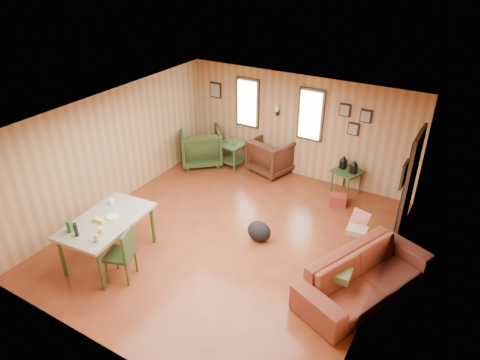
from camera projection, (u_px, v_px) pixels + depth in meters
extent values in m
cube|color=brown|center=(229.00, 238.00, 8.08)|extent=(5.50, 6.00, 0.02)
cube|color=#997C5B|center=(227.00, 117.00, 6.91)|extent=(5.50, 6.00, 0.02)
cube|color=tan|center=(298.00, 127.00, 9.76)|extent=(5.50, 0.02, 2.40)
cube|color=tan|center=(99.00, 286.00, 5.23)|extent=(5.50, 0.02, 2.40)
cube|color=tan|center=(114.00, 148.00, 8.72)|extent=(0.02, 6.00, 2.40)
cube|color=tan|center=(388.00, 229.00, 6.27)|extent=(0.02, 6.00, 2.40)
cube|color=black|center=(248.00, 103.00, 10.14)|extent=(0.60, 0.05, 1.20)
cube|color=#E0F2D1|center=(247.00, 103.00, 10.11)|extent=(0.48, 0.04, 1.06)
cube|color=black|center=(311.00, 115.00, 9.43)|extent=(0.60, 0.05, 1.20)
cube|color=#E0F2D1|center=(310.00, 115.00, 9.40)|extent=(0.48, 0.04, 1.06)
cube|color=black|center=(278.00, 113.00, 9.82)|extent=(0.07, 0.05, 0.12)
cylinder|color=silver|center=(277.00, 108.00, 9.71)|extent=(0.07, 0.07, 0.14)
cube|color=black|center=(410.00, 184.00, 7.86)|extent=(0.06, 1.00, 2.05)
cube|color=black|center=(408.00, 183.00, 7.87)|extent=(0.04, 0.82, 1.90)
cube|color=black|center=(345.00, 110.00, 8.98)|extent=(0.24, 0.04, 0.28)
cube|color=#9E998C|center=(345.00, 110.00, 8.95)|extent=(0.19, 0.02, 0.22)
cube|color=black|center=(366.00, 116.00, 8.80)|extent=(0.24, 0.04, 0.28)
cube|color=#9E998C|center=(365.00, 117.00, 8.78)|extent=(0.19, 0.02, 0.22)
cube|color=black|center=(353.00, 129.00, 9.06)|extent=(0.24, 0.04, 0.28)
cube|color=#9E998C|center=(353.00, 129.00, 9.04)|extent=(0.19, 0.02, 0.22)
cube|color=black|center=(216.00, 90.00, 10.46)|extent=(0.30, 0.04, 0.38)
cube|color=#9E998C|center=(215.00, 90.00, 10.43)|extent=(0.24, 0.02, 0.31)
cube|color=black|center=(404.00, 175.00, 6.69)|extent=(0.04, 0.34, 0.42)
cube|color=#9E998C|center=(402.00, 174.00, 6.70)|extent=(0.02, 0.27, 0.34)
imported|color=brown|center=(366.00, 270.00, 6.58)|extent=(1.54, 2.43, 0.92)
imported|color=#432114|center=(272.00, 154.00, 10.20)|extent=(1.10, 1.06, 0.93)
imported|color=#2C3B1B|center=(200.00, 145.00, 10.58)|extent=(1.32, 1.31, 0.99)
cube|color=#314A21|center=(232.00, 144.00, 10.35)|extent=(0.68, 0.63, 0.04)
cube|color=#314A21|center=(232.00, 159.00, 10.55)|extent=(0.62, 0.57, 0.03)
cylinder|color=#314A21|center=(218.00, 156.00, 10.48)|extent=(0.05, 0.05, 0.60)
cylinder|color=#314A21|center=(234.00, 162.00, 10.21)|extent=(0.05, 0.05, 0.60)
cylinder|color=#314A21|center=(230.00, 150.00, 10.79)|extent=(0.05, 0.05, 0.60)
cylinder|color=#314A21|center=(245.00, 155.00, 10.51)|extent=(0.05, 0.05, 0.60)
cube|color=brown|center=(227.00, 139.00, 10.37)|extent=(0.11, 0.04, 0.14)
cube|color=brown|center=(235.00, 142.00, 10.24)|extent=(0.10, 0.04, 0.13)
cube|color=#314A21|center=(348.00, 171.00, 9.25)|extent=(0.70, 0.70, 0.04)
cylinder|color=#314A21|center=(332.00, 182.00, 9.40)|extent=(0.05, 0.05, 0.54)
cylinder|color=#314A21|center=(348.00, 189.00, 9.11)|extent=(0.05, 0.05, 0.54)
cylinder|color=#314A21|center=(344.00, 176.00, 9.65)|extent=(0.05, 0.05, 0.54)
cylinder|color=#314A21|center=(360.00, 183.00, 9.35)|extent=(0.05, 0.05, 0.54)
cube|color=black|center=(343.00, 164.00, 9.28)|extent=(0.15, 0.15, 0.20)
cone|color=black|center=(344.00, 158.00, 9.21)|extent=(0.21, 0.21, 0.11)
cube|color=black|center=(354.00, 169.00, 9.09)|extent=(0.15, 0.15, 0.20)
cone|color=black|center=(355.00, 162.00, 9.02)|extent=(0.21, 0.21, 0.11)
cube|color=maroon|center=(338.00, 200.00, 9.02)|extent=(0.39, 0.33, 0.24)
ellipsoid|color=black|center=(259.00, 231.00, 7.92)|extent=(0.54, 0.47, 0.39)
cube|color=#515630|center=(337.00, 273.00, 6.48)|extent=(0.42, 0.35, 0.13)
cube|color=red|center=(360.00, 218.00, 7.62)|extent=(0.36, 0.11, 0.36)
cube|color=tan|center=(357.00, 231.00, 7.47)|extent=(0.36, 0.28, 0.10)
cube|color=gray|center=(106.00, 221.00, 7.18)|extent=(1.10, 1.68, 0.05)
cylinder|color=#314A21|center=(62.00, 257.00, 6.98)|extent=(0.07, 0.07, 0.77)
cylinder|color=#314A21|center=(101.00, 271.00, 6.68)|extent=(0.07, 0.07, 0.77)
cylinder|color=#314A21|center=(117.00, 214.00, 8.07)|extent=(0.07, 0.07, 0.77)
cylinder|color=#314A21|center=(153.00, 225.00, 7.77)|extent=(0.07, 0.07, 0.77)
cylinder|color=silver|center=(102.00, 230.00, 6.82)|extent=(0.09, 0.09, 0.10)
cylinder|color=silver|center=(111.00, 202.00, 7.56)|extent=(0.09, 0.09, 0.10)
cube|color=#21581F|center=(70.00, 226.00, 6.81)|extent=(0.08, 0.08, 0.20)
cylinder|color=black|center=(76.00, 230.00, 6.71)|extent=(0.07, 0.07, 0.23)
cylinder|color=tan|center=(96.00, 238.00, 6.61)|extent=(0.08, 0.08, 0.13)
cylinder|color=silver|center=(113.00, 216.00, 7.22)|extent=(0.23, 0.23, 0.02)
cube|color=gold|center=(99.00, 220.00, 7.08)|extent=(0.20, 0.10, 0.06)
cube|color=#2C3B1B|center=(120.00, 255.00, 6.90)|extent=(0.55, 0.55, 0.05)
cube|color=#314A21|center=(128.00, 243.00, 6.75)|extent=(0.17, 0.40, 0.47)
cylinder|color=#314A21|center=(107.00, 272.00, 6.90)|extent=(0.05, 0.05, 0.45)
cylinder|color=#314A21|center=(127.00, 275.00, 6.84)|extent=(0.05, 0.05, 0.45)
cylinder|color=#314A21|center=(117.00, 258.00, 7.20)|extent=(0.05, 0.05, 0.45)
cylinder|color=#314A21|center=(136.00, 261.00, 7.14)|extent=(0.05, 0.05, 0.45)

